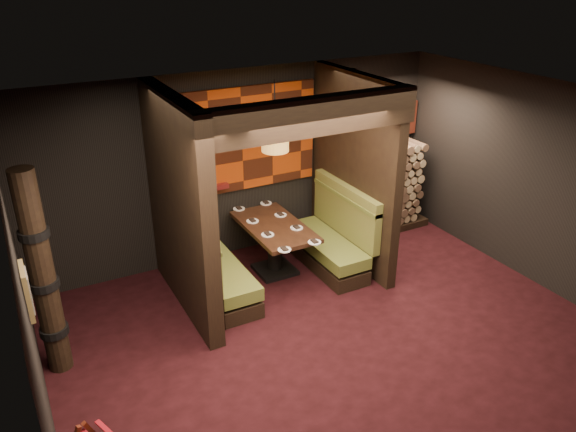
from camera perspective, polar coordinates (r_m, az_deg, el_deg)
The scene contains 22 objects.
floor at distance 7.05m, azimuth 5.11°, elevation -12.56°, with size 6.50×5.50×0.02m, color black.
ceiling at distance 5.78m, azimuth 6.19°, elevation 10.67°, with size 6.50×5.50×0.02m, color black.
wall_back at distance 8.53m, azimuth -4.65°, elevation 5.31°, with size 6.50×0.02×2.85m, color black.
wall_front at distance 4.65m, azimuth 25.33°, elevation -15.64°, with size 6.50×0.02×2.85m, color black.
wall_left at distance 5.43m, azimuth -24.97°, elevation -9.28°, with size 0.02×5.50×2.85m, color black.
wall_right at distance 8.42m, azimuth 24.51°, elevation 2.82°, with size 0.02×5.50×2.85m, color black.
partition_left at distance 7.13m, azimuth -10.96°, elevation 0.90°, with size 0.20×2.20×2.85m, color black.
partition_right at distance 8.25m, azimuth 6.69°, elevation 4.55°, with size 0.15×2.10×2.85m, color black.
header_beam at distance 6.40m, azimuth 2.37°, elevation 10.04°, with size 2.85×0.18×0.44m, color black.
tapa_back_panel at distance 8.35m, azimuth -4.76°, elevation 7.74°, with size 2.40×0.06×1.55m, color #AE3A0B.
tapa_side_panel at distance 7.16m, azimuth -10.76°, elevation 4.70°, with size 0.04×1.85×1.45m, color #AE3A0B.
lacquer_shelf at distance 8.31m, azimuth -8.07°, elevation 2.81°, with size 0.60×0.12×0.07m, color maroon.
booth_bench_left at distance 7.70m, azimuth -7.60°, elevation -5.53°, with size 0.68×1.60×1.14m.
booth_bench_right at distance 8.44m, azimuth 4.47°, elevation -2.49°, with size 0.68×1.60×1.14m.
dining_table at distance 8.15m, azimuth -1.38°, elevation -2.39°, with size 0.79×1.46×0.77m.
place_settings at distance 8.05m, azimuth -1.40°, elevation -0.83°, with size 0.64×1.68×0.03m.
pendant_lamp at distance 7.52m, azimuth -1.33°, elevation 8.24°, with size 0.37×0.37×0.96m.
framed_picture at distance 5.42m, azimuth -24.97°, elevation -6.93°, with size 0.05×0.36×0.46m.
totem_column at distance 6.50m, azimuth -23.64°, elevation -5.68°, with size 0.31×0.31×2.40m.
firewood_stack at distance 9.53m, azimuth 9.19°, elevation 2.87°, with size 1.73×0.70×1.50m.
mosaic_header at distance 9.45m, azimuth 8.41°, elevation 9.34°, with size 1.83×0.10×0.56m, color maroon.
bay_front_post at distance 8.50m, azimuth 6.20°, elevation 5.19°, with size 0.08×0.08×2.85m, color black.
Camera 1 is at (-3.17, -4.63, 4.26)m, focal length 35.00 mm.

